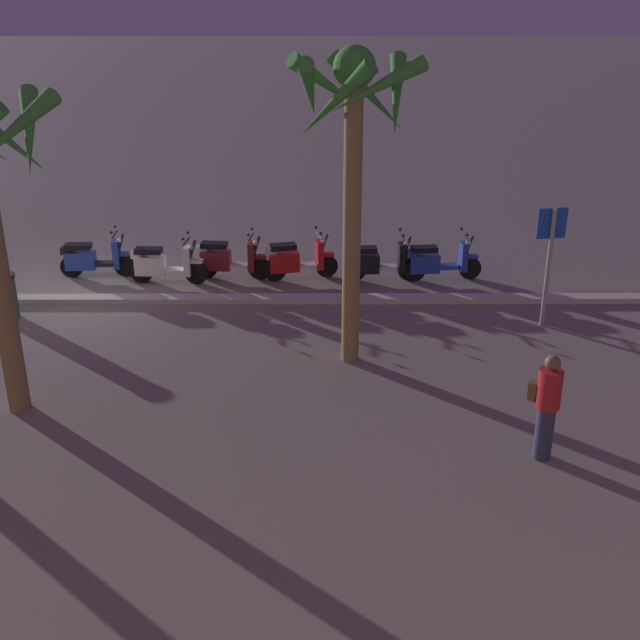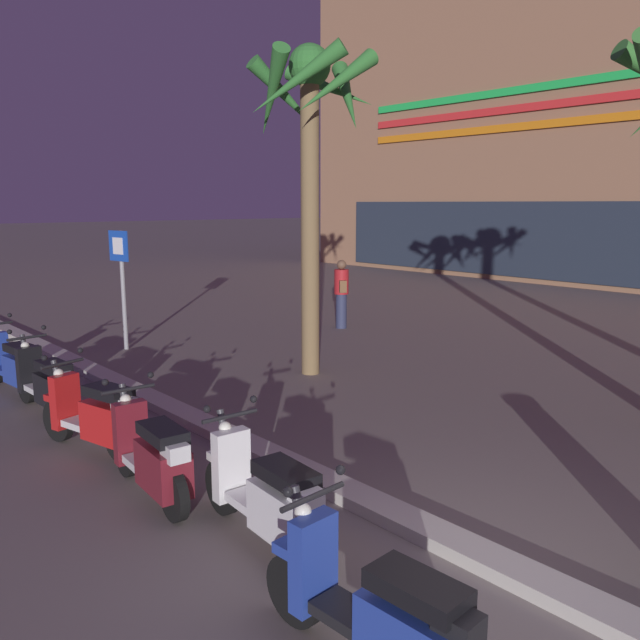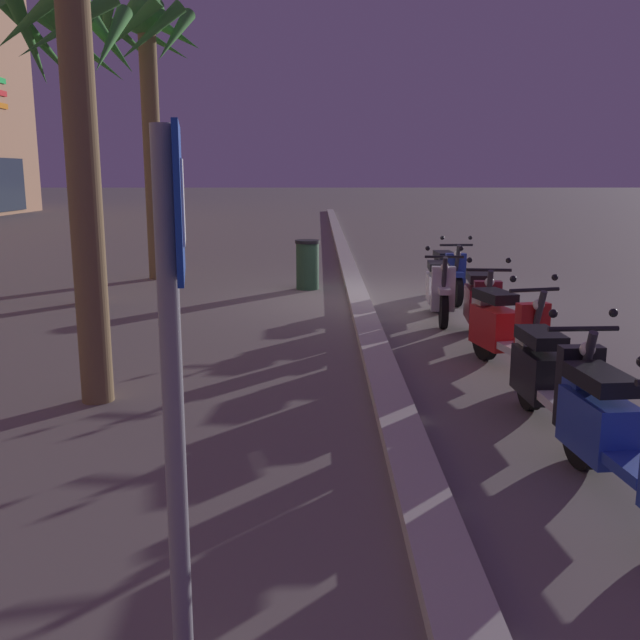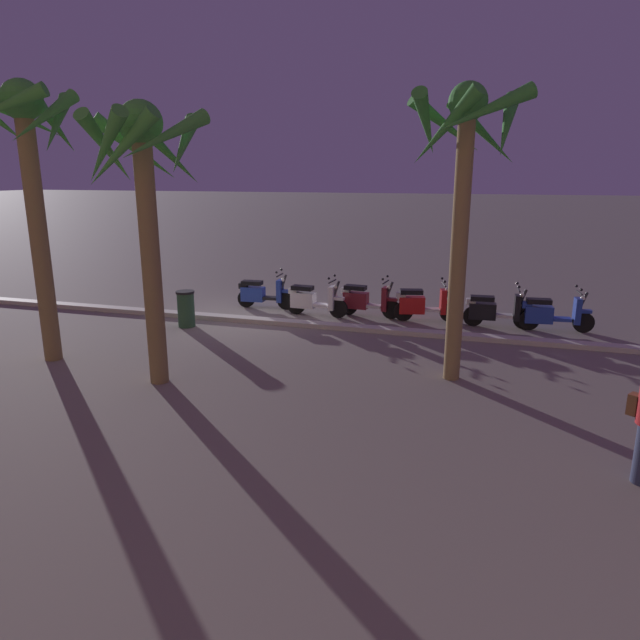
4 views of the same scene
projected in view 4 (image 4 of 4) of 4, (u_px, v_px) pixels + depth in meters
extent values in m
plane|color=slate|center=(247.00, 318.00, 15.74)|extent=(200.00, 200.00, 0.00)
cube|color=#BCB7AD|center=(242.00, 319.00, 15.39)|extent=(60.00, 0.36, 0.12)
cylinder|color=black|center=(583.00, 322.00, 14.27)|extent=(0.53, 0.15, 0.52)
cylinder|color=black|center=(529.00, 320.00, 14.50)|extent=(0.53, 0.15, 0.52)
cube|color=#233D9E|center=(558.00, 319.00, 14.36)|extent=(0.62, 0.34, 0.08)
cube|color=#233D9E|center=(538.00, 314.00, 14.42)|extent=(0.71, 0.39, 0.43)
cube|color=black|center=(539.00, 301.00, 14.34)|extent=(0.63, 0.36, 0.12)
cube|color=#233D9E|center=(577.00, 311.00, 14.23)|extent=(0.17, 0.35, 0.66)
cube|color=#233D9E|center=(585.00, 311.00, 14.19)|extent=(0.33, 0.19, 0.08)
cylinder|color=#333338|center=(581.00, 305.00, 14.17)|extent=(0.29, 0.10, 0.69)
cylinder|color=black|center=(579.00, 293.00, 14.11)|extent=(0.10, 0.56, 0.04)
sphere|color=white|center=(583.00, 298.00, 14.12)|extent=(0.12, 0.12, 0.12)
cube|color=#233D9E|center=(527.00, 305.00, 14.42)|extent=(0.26, 0.22, 0.16)
sphere|color=black|center=(577.00, 286.00, 14.31)|extent=(0.07, 0.07, 0.07)
sphere|color=black|center=(581.00, 290.00, 13.85)|extent=(0.07, 0.07, 0.07)
cylinder|color=black|center=(523.00, 319.00, 14.61)|extent=(0.52, 0.13, 0.52)
cylinder|color=black|center=(473.00, 316.00, 14.89)|extent=(0.52, 0.13, 0.52)
cube|color=silver|center=(500.00, 315.00, 14.72)|extent=(0.61, 0.31, 0.08)
cube|color=black|center=(482.00, 311.00, 14.80)|extent=(0.70, 0.36, 0.42)
cube|color=black|center=(482.00, 298.00, 14.72)|extent=(0.62, 0.33, 0.12)
cube|color=black|center=(517.00, 308.00, 14.57)|extent=(0.16, 0.35, 0.66)
cube|color=black|center=(524.00, 308.00, 14.53)|extent=(0.33, 0.18, 0.08)
cylinder|color=#333338|center=(521.00, 302.00, 14.52)|extent=(0.29, 0.08, 0.69)
cylinder|color=black|center=(519.00, 290.00, 14.46)|extent=(0.07, 0.56, 0.04)
sphere|color=white|center=(522.00, 295.00, 14.47)|extent=(0.12, 0.12, 0.12)
cube|color=silver|center=(471.00, 302.00, 14.81)|extent=(0.25, 0.21, 0.16)
sphere|color=black|center=(517.00, 283.00, 14.66)|extent=(0.07, 0.07, 0.07)
sphere|color=black|center=(519.00, 287.00, 14.20)|extent=(0.07, 0.07, 0.07)
cylinder|color=black|center=(449.00, 312.00, 15.33)|extent=(0.53, 0.22, 0.52)
cylinder|color=black|center=(403.00, 311.00, 15.39)|extent=(0.53, 0.22, 0.52)
cube|color=silver|center=(428.00, 310.00, 15.34)|extent=(0.65, 0.41, 0.08)
cube|color=red|center=(412.00, 305.00, 15.33)|extent=(0.74, 0.47, 0.45)
cube|color=black|center=(412.00, 292.00, 15.24)|extent=(0.65, 0.43, 0.12)
cube|color=red|center=(443.00, 302.00, 15.26)|extent=(0.21, 0.36, 0.66)
cube|color=red|center=(450.00, 302.00, 15.25)|extent=(0.35, 0.23, 0.08)
cylinder|color=#333338|center=(446.00, 296.00, 15.22)|extent=(0.29, 0.13, 0.69)
cylinder|color=black|center=(444.00, 284.00, 15.14)|extent=(0.17, 0.55, 0.04)
sphere|color=white|center=(447.00, 290.00, 15.17)|extent=(0.12, 0.12, 0.12)
cube|color=silver|center=(401.00, 295.00, 15.28)|extent=(0.28, 0.25, 0.16)
sphere|color=black|center=(442.00, 278.00, 15.35)|extent=(0.07, 0.07, 0.07)
sphere|color=black|center=(445.00, 282.00, 14.88)|extent=(0.07, 0.07, 0.07)
cylinder|color=black|center=(391.00, 310.00, 15.60)|extent=(0.53, 0.15, 0.52)
cylinder|color=black|center=(348.00, 306.00, 16.05)|extent=(0.53, 0.15, 0.52)
cube|color=silver|center=(371.00, 306.00, 15.79)|extent=(0.62, 0.33, 0.08)
cube|color=maroon|center=(356.00, 300.00, 15.92)|extent=(0.71, 0.38, 0.45)
cube|color=black|center=(355.00, 288.00, 15.84)|extent=(0.62, 0.35, 0.12)
cube|color=maroon|center=(385.00, 299.00, 15.59)|extent=(0.17, 0.35, 0.66)
cube|color=maroon|center=(392.00, 299.00, 15.52)|extent=(0.33, 0.19, 0.08)
cylinder|color=#333338|center=(388.00, 294.00, 15.52)|extent=(0.29, 0.10, 0.69)
cylinder|color=black|center=(386.00, 282.00, 15.47)|extent=(0.09, 0.56, 0.04)
sphere|color=white|center=(389.00, 287.00, 15.47)|extent=(0.12, 0.12, 0.12)
cube|color=silver|center=(346.00, 290.00, 15.96)|extent=(0.26, 0.22, 0.16)
sphere|color=black|center=(387.00, 276.00, 15.66)|extent=(0.07, 0.07, 0.07)
sphere|color=black|center=(383.00, 279.00, 15.23)|extent=(0.07, 0.07, 0.07)
cylinder|color=black|center=(338.00, 309.00, 15.71)|extent=(0.53, 0.14, 0.52)
cylinder|color=black|center=(296.00, 305.00, 16.14)|extent=(0.53, 0.14, 0.52)
cube|color=white|center=(319.00, 305.00, 15.89)|extent=(0.62, 0.32, 0.08)
cube|color=white|center=(303.00, 300.00, 16.03)|extent=(0.70, 0.37, 0.43)
cube|color=black|center=(303.00, 288.00, 15.95)|extent=(0.62, 0.34, 0.12)
cube|color=white|center=(332.00, 298.00, 15.69)|extent=(0.17, 0.35, 0.66)
cube|color=white|center=(338.00, 299.00, 15.63)|extent=(0.33, 0.18, 0.08)
cylinder|color=#333338|center=(335.00, 293.00, 15.63)|extent=(0.29, 0.09, 0.69)
cylinder|color=black|center=(332.00, 281.00, 15.58)|extent=(0.08, 0.56, 0.04)
sphere|color=white|center=(336.00, 287.00, 15.58)|extent=(0.12, 0.12, 0.12)
cube|color=white|center=(293.00, 291.00, 16.07)|extent=(0.25, 0.22, 0.16)
sphere|color=black|center=(335.00, 276.00, 15.77)|extent=(0.07, 0.07, 0.07)
sphere|color=black|center=(329.00, 278.00, 15.34)|extent=(0.07, 0.07, 0.07)
cylinder|color=black|center=(286.00, 301.00, 16.67)|extent=(0.52, 0.13, 0.52)
cylinder|color=black|center=(246.00, 299.00, 16.96)|extent=(0.52, 0.13, 0.52)
cube|color=black|center=(268.00, 298.00, 16.79)|extent=(0.61, 0.31, 0.08)
cube|color=#233D9E|center=(253.00, 294.00, 16.87)|extent=(0.70, 0.35, 0.42)
cube|color=black|center=(252.00, 283.00, 16.79)|extent=(0.61, 0.33, 0.12)
cube|color=#233D9E|center=(280.00, 291.00, 16.64)|extent=(0.16, 0.35, 0.66)
cube|color=#233D9E|center=(286.00, 291.00, 16.60)|extent=(0.33, 0.18, 0.08)
cylinder|color=#333338|center=(283.00, 286.00, 16.58)|extent=(0.29, 0.08, 0.69)
cylinder|color=black|center=(280.00, 275.00, 16.52)|extent=(0.07, 0.56, 0.04)
sphere|color=white|center=(283.00, 280.00, 16.54)|extent=(0.12, 0.12, 0.12)
cube|color=black|center=(243.00, 286.00, 16.88)|extent=(0.25, 0.21, 0.16)
sphere|color=black|center=(281.00, 270.00, 16.72)|extent=(0.07, 0.07, 0.07)
sphere|color=black|center=(276.00, 272.00, 16.27)|extent=(0.07, 0.07, 0.07)
cylinder|color=olive|center=(151.00, 259.00, 10.36)|extent=(0.35, 0.35, 4.75)
sphere|color=#3D8438|center=(140.00, 122.00, 9.76)|extent=(0.77, 0.77, 0.77)
cone|color=#3D8438|center=(108.00, 150.00, 10.02)|extent=(0.38, 1.54, 1.30)
cone|color=#3D8438|center=(105.00, 148.00, 9.42)|extent=(1.47, 0.99, 1.30)
cone|color=#3D8438|center=(121.00, 150.00, 9.27)|extent=(1.49, 0.33, 1.36)
cone|color=#3D8438|center=(165.00, 136.00, 9.29)|extent=(1.04, 1.63, 0.98)
cone|color=#3D8438|center=(183.00, 145.00, 9.83)|extent=(0.67, 1.63, 1.17)
cone|color=#3D8438|center=(166.00, 152.00, 10.47)|extent=(1.53, 0.45, 1.34)
cone|color=#3D8438|center=(136.00, 150.00, 10.47)|extent=(1.33, 1.25, 1.27)
cylinder|color=olive|center=(459.00, 248.00, 10.49)|extent=(0.31, 0.31, 5.11)
sphere|color=#337A33|center=(468.00, 101.00, 9.85)|extent=(0.68, 0.68, 0.68)
cone|color=#337A33|center=(427.00, 125.00, 10.20)|extent=(0.42, 1.59, 1.18)
cone|color=#337A33|center=(445.00, 128.00, 9.56)|extent=(1.38, 0.99, 1.35)
cone|color=#337A33|center=(485.00, 111.00, 9.15)|extent=(1.65, 0.92, 0.91)
cone|color=#337A33|center=(507.00, 126.00, 9.70)|extent=(0.45, 1.54, 1.26)
cone|color=#337A33|center=(482.00, 132.00, 10.44)|extent=(1.45, 0.83, 1.34)
cone|color=#337A33|center=(446.00, 126.00, 10.61)|extent=(1.48, 1.12, 1.14)
cylinder|color=olive|center=(39.00, 237.00, 11.62)|extent=(0.36, 0.36, 5.28)
sphere|color=#3D8438|center=(22.00, 100.00, 10.96)|extent=(0.79, 0.79, 0.79)
cone|color=#3D8438|center=(4.00, 106.00, 10.27)|extent=(1.62, 0.82, 0.86)
cone|color=#3D8438|center=(44.00, 117.00, 10.68)|extent=(0.71, 1.53, 1.15)
cone|color=#3D8438|center=(57.00, 124.00, 11.09)|extent=(0.72, 1.42, 1.29)
cone|color=#3D8438|center=(55.00, 125.00, 11.55)|extent=(1.43, 0.74, 1.28)
cone|color=#3D8438|center=(21.00, 117.00, 11.63)|extent=(1.29, 1.35, 0.97)
cube|color=brown|center=(634.00, 404.00, 7.30)|extent=(0.19, 0.20, 0.28)
cylinder|color=#2D5638|center=(186.00, 310.00, 14.77)|extent=(0.44, 0.44, 0.90)
cylinder|color=black|center=(185.00, 292.00, 14.65)|extent=(0.48, 0.48, 0.06)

